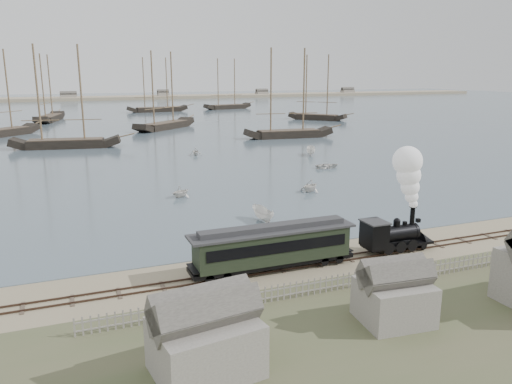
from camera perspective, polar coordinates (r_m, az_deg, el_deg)
name	(u,v)px	position (r m, az deg, el deg)	size (l,w,h in m)	color
ground	(281,258)	(40.77, 2.89, -7.58)	(600.00, 600.00, 0.00)	gray
harbor_water	(102,111)	(205.72, -17.23, 8.89)	(600.00, 336.00, 0.06)	#41535C
rail_track	(292,267)	(39.07, 4.11, -8.50)	(120.00, 1.80, 0.16)	#3B2920
picket_fence_west	(233,309)	(32.62, -2.62, -13.23)	(19.00, 0.10, 1.20)	slate
picket_fence_east	(471,270)	(41.84, 23.35, -8.16)	(15.00, 0.10, 1.20)	slate
shed_left	(206,372)	(26.76, -5.72, -19.82)	(5.00, 4.00, 4.10)	slate
shed_mid	(393,321)	(32.30, 15.34, -14.02)	(4.00, 3.50, 3.60)	slate
far_spit	(89,100)	(285.41, -18.57, 9.93)	(500.00, 20.00, 1.80)	tan
locomotive	(407,205)	(43.23, 16.84, -1.46)	(6.79, 2.53, 8.46)	black
passenger_coach	(273,245)	(37.75, 1.94, -6.11)	(12.88, 2.48, 3.13)	black
beached_dinghy	(252,257)	(39.89, -0.49, -7.38)	(4.17, 2.98, 0.86)	silver
rowboat_1	(181,191)	(60.39, -8.62, 0.07)	(2.66, 2.29, 1.40)	silver
rowboat_2	(263,214)	(50.08, 0.76, -2.58)	(3.65, 1.37, 1.41)	silver
rowboat_3	(328,165)	(78.79, 8.19, 3.02)	(3.82, 2.72, 0.79)	silver
rowboat_4	(310,185)	(62.81, 6.21, 0.75)	(2.96, 2.56, 1.56)	silver
rowboat_5	(311,151)	(90.49, 6.27, 4.69)	(4.06, 1.53, 1.57)	silver
rowboat_7	(195,151)	(90.75, -6.94, 4.63)	(2.61, 2.26, 1.38)	silver
schooner_2	(62,96)	(104.94, -21.30, 10.13)	(20.63, 4.76, 20.00)	black
schooner_3	(164,90)	(134.13, -10.51, 11.37)	(22.03, 5.08, 20.00)	black
schooner_4	(289,93)	(114.08, 3.81, 11.21)	(20.38, 4.70, 20.00)	black
schooner_5	(318,87)	(158.18, 7.09, 11.79)	(18.25, 4.21, 20.00)	black
schooner_7	(47,88)	(165.84, -22.79, 10.94)	(21.72, 5.01, 20.00)	black
schooner_8	(156,85)	(193.02, -11.31, 11.94)	(22.28, 5.14, 20.00)	black
schooner_9	(227,84)	(204.66, -3.31, 12.25)	(20.27, 4.68, 20.00)	black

